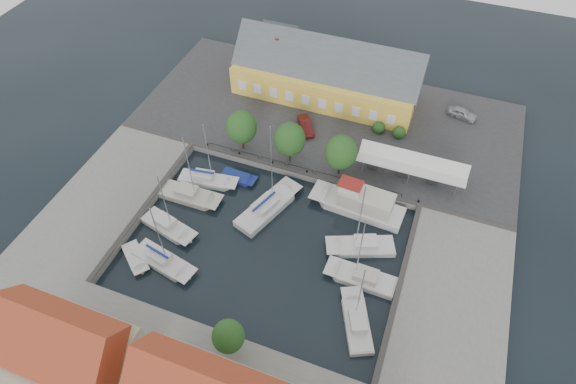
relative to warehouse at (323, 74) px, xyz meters
The scene contains 21 objects.
ground 28.82m from the warehouse, 84.77° to the right, with size 140.00×140.00×0.00m, color black.
north_quay 7.13m from the warehouse, 64.14° to the right, with size 56.00×26.00×1.00m, color #2D2D30.
west_quay 36.24m from the warehouse, 122.58° to the right, with size 12.00×24.00×1.00m, color slate.
east_quay 39.27m from the warehouse, 50.98° to the right, with size 12.00×24.00×1.00m, color slate.
quay_edge_fittings 23.99m from the warehouse, 83.67° to the right, with size 56.00×24.72×0.40m.
warehouse is the anchor object (origin of this frame).
tent_canopy 21.63m from the warehouse, 39.86° to the right, with size 14.00×4.00×2.83m.
quay_trees 16.37m from the warehouse, 87.91° to the right, with size 18.20×4.20×6.30m.
car_silver 21.78m from the warehouse, ahead, with size 1.75×4.36×1.49m, color #A8ACB0.
car_red 9.92m from the warehouse, 86.84° to the right, with size 1.62×4.64×1.53m, color #591514.
center_sailboat 25.22m from the warehouse, 88.28° to the right, with size 6.23×10.54×13.87m.
trawler 24.04m from the warehouse, 60.21° to the right, with size 12.50×4.41×5.00m.
east_boat_a 30.05m from the warehouse, 62.78° to the right, with size 8.60×5.59×11.71m.
east_boat_b 34.30m from the warehouse, 64.33° to the right, with size 8.35×2.94×11.26m.
east_boat_c 39.59m from the warehouse, 66.69° to the right, with size 5.38×7.98×10.04m.
west_boat_a 25.20m from the warehouse, 110.58° to the right, with size 8.36×3.42×10.85m.
west_boat_b 28.52m from the warehouse, 109.78° to the right, with size 8.39×2.95×11.34m.
west_boat_c 33.69m from the warehouse, 106.77° to the right, with size 7.98×4.24×10.51m.
west_boat_d 37.70m from the warehouse, 101.72° to the right, with size 8.61×4.15×11.17m.
launch_sw 39.16m from the warehouse, 106.37° to the right, with size 5.04×4.55×0.98m.
launch_nw 22.23m from the warehouse, 103.56° to the right, with size 5.14×2.19×0.88m.
Camera 1 is at (14.49, -32.42, 47.62)m, focal length 30.00 mm.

